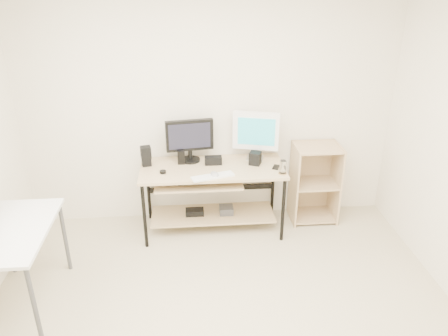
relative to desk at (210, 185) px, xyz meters
name	(u,v)px	position (x,y,z in m)	size (l,w,h in m)	color
room	(206,191)	(-0.11, -1.62, 0.78)	(4.01, 4.01, 2.62)	#C2B595
desk	(210,185)	(0.00, 0.00, 0.00)	(1.50, 0.65, 0.75)	tan
side_table	(12,238)	(-1.65, -1.06, 0.13)	(0.60, 1.00, 0.75)	white
shelf_unit	(314,181)	(1.18, 0.16, -0.09)	(0.50, 0.40, 0.90)	tan
black_monitor	(190,138)	(-0.20, 0.18, 0.47)	(0.50, 0.21, 0.46)	black
white_imac	(256,132)	(0.50, 0.18, 0.52)	(0.49, 0.18, 0.53)	silver
keyboard	(213,176)	(0.01, -0.24, 0.22)	(0.43, 0.12, 0.02)	white
mouse	(215,174)	(0.03, -0.22, 0.23)	(0.08, 0.12, 0.04)	#AFAFB4
center_speaker	(213,160)	(0.04, 0.07, 0.26)	(0.18, 0.08, 0.09)	black
speaker_left	(146,156)	(-0.66, 0.10, 0.32)	(0.12, 0.12, 0.21)	black
speaker_right	(255,158)	(0.48, 0.03, 0.28)	(0.11, 0.11, 0.14)	black
audio_controller	(181,157)	(-0.30, 0.11, 0.29)	(0.08, 0.05, 0.15)	black
volume_puck	(163,172)	(-0.48, -0.11, 0.23)	(0.07, 0.07, 0.03)	black
smartphone	(276,167)	(0.69, -0.07, 0.22)	(0.06, 0.12, 0.01)	black
coaster	(282,173)	(0.72, -0.22, 0.21)	(0.09, 0.09, 0.01)	#A57D4A
drinking_glass	(283,167)	(0.72, -0.22, 0.28)	(0.07, 0.07, 0.14)	white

